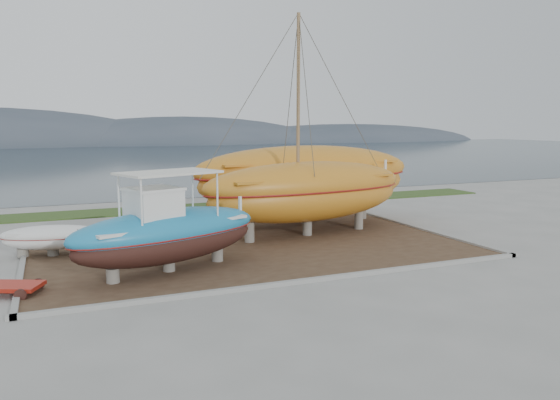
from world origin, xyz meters
name	(u,v)px	position (x,y,z in m)	size (l,w,h in m)	color
ground	(285,268)	(0.00, 0.00, 0.00)	(140.00, 140.00, 0.00)	gray
dirt_patch	(249,245)	(0.00, 4.00, 0.03)	(18.00, 12.00, 0.06)	#422D1E
curb_frame	(249,244)	(0.00, 4.00, 0.07)	(18.60, 12.60, 0.15)	gray
grass_strip	(188,208)	(0.00, 15.50, 0.04)	(44.00, 3.00, 0.08)	#284219
sea	(105,158)	(0.00, 70.00, 0.00)	(260.00, 100.00, 0.04)	#17262E
mountain_ridge	(83,145)	(0.00, 125.00, 0.00)	(200.00, 36.00, 20.00)	#333D49
blue_caique	(168,222)	(-4.16, 1.01, 1.86)	(7.48, 2.34, 3.60)	#1D7FB4
white_dinghy	(53,241)	(-8.00, 5.21, 0.66)	(3.98, 1.49, 1.20)	white
orange_sailboat	(308,127)	(3.24, 4.81, 5.16)	(10.73, 3.16, 10.21)	#B9721C
orange_bare_hull	(305,186)	(4.55, 7.79, 2.07)	(12.26, 3.68, 4.02)	#B9721C
red_trailer	(13,290)	(-9.22, 0.31, 0.18)	(2.52, 1.26, 0.36)	#A92013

